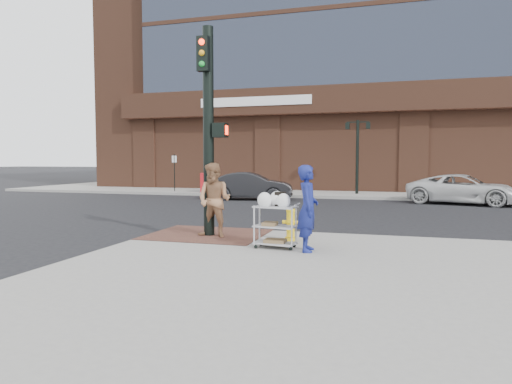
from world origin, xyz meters
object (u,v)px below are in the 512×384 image
(utility_cart, at_px, (275,222))
(fire_hydrant, at_px, (291,223))
(woman_blue, at_px, (308,208))
(sedan_dark, at_px, (251,186))
(traffic_signal_pole, at_px, (209,125))
(lamp_post, at_px, (357,149))
(pedestrian_tan, at_px, (214,200))
(minivan_white, at_px, (464,189))

(utility_cart, distance_m, fire_hydrant, 0.99)
(fire_hydrant, bearing_deg, woman_blue, -62.30)
(sedan_dark, bearing_deg, traffic_signal_pole, -176.87)
(lamp_post, height_order, fire_hydrant, lamp_post)
(pedestrian_tan, xyz_separation_m, sedan_dark, (-2.71, 11.81, -0.35))
(traffic_signal_pole, xyz_separation_m, fire_hydrant, (2.04, -0.11, -2.28))
(pedestrian_tan, bearing_deg, fire_hydrant, 9.81)
(fire_hydrant, bearing_deg, pedestrian_tan, -177.83)
(pedestrian_tan, height_order, utility_cart, pedestrian_tan)
(sedan_dark, distance_m, minivan_white, 9.94)
(utility_cart, bearing_deg, pedestrian_tan, 152.34)
(minivan_white, height_order, utility_cart, minivan_white)
(utility_cart, bearing_deg, fire_hydrant, 82.76)
(woman_blue, distance_m, utility_cart, 0.80)
(fire_hydrant, bearing_deg, utility_cart, -97.24)
(lamp_post, relative_size, traffic_signal_pole, 0.80)
(minivan_white, distance_m, fire_hydrant, 13.35)
(minivan_white, bearing_deg, woman_blue, 175.80)
(woman_blue, bearing_deg, pedestrian_tan, 59.88)
(pedestrian_tan, relative_size, sedan_dark, 0.42)
(sedan_dark, bearing_deg, fire_hydrant, -167.88)
(utility_cart, bearing_deg, minivan_white, 67.34)
(lamp_post, xyz_separation_m, woman_blue, (0.15, -16.46, -1.60))
(sedan_dark, bearing_deg, minivan_white, -96.28)
(lamp_post, distance_m, pedestrian_tan, 15.65)
(woman_blue, xyz_separation_m, pedestrian_tan, (-2.43, 1.05, 0.02))
(utility_cart, bearing_deg, lamp_post, 88.02)
(traffic_signal_pole, distance_m, fire_hydrant, 3.05)
(woman_blue, height_order, fire_hydrant, woman_blue)
(woman_blue, relative_size, fire_hydrant, 2.19)
(sedan_dark, xyz_separation_m, minivan_white, (9.93, 0.48, -0.02))
(woman_blue, bearing_deg, utility_cart, 71.30)
(fire_hydrant, bearing_deg, lamp_post, 88.35)
(traffic_signal_pole, xyz_separation_m, sedan_dark, (-2.51, 11.63, -2.14))
(sedan_dark, relative_size, fire_hydrant, 5.28)
(lamp_post, bearing_deg, fire_hydrant, -91.65)
(pedestrian_tan, height_order, fire_hydrant, pedestrian_tan)
(minivan_white, bearing_deg, lamp_post, 73.33)
(lamp_post, bearing_deg, traffic_signal_pole, -99.24)
(woman_blue, distance_m, minivan_white, 14.18)
(lamp_post, xyz_separation_m, utility_cart, (-0.56, -16.30, -1.93))
(pedestrian_tan, height_order, minivan_white, pedestrian_tan)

